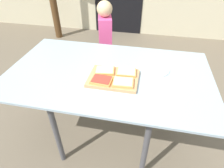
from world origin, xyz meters
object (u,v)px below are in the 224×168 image
(cutting_board, at_px, (113,78))
(pizza_slice_near_right, at_px, (123,82))
(dining_table, at_px, (109,80))
(child_left, at_px, (105,41))
(plate_white_right, at_px, (155,69))
(pizza_slice_near_left, at_px, (102,80))
(pizza_slice_far_right, at_px, (126,72))
(pizza_slice_far_left, at_px, (105,70))

(cutting_board, xyz_separation_m, pizza_slice_near_right, (0.08, -0.06, 0.02))
(dining_table, relative_size, child_left, 1.46)
(pizza_slice_near_right, height_order, plate_white_right, pizza_slice_near_right)
(dining_table, distance_m, pizza_slice_near_right, 0.22)
(cutting_board, bearing_deg, pizza_slice_near_left, -135.98)
(pizza_slice_near_left, distance_m, child_left, 0.99)
(pizza_slice_near_right, bearing_deg, pizza_slice_far_right, 88.03)
(dining_table, distance_m, pizza_slice_far_right, 0.17)
(pizza_slice_near_right, distance_m, plate_white_right, 0.32)
(dining_table, height_order, pizza_slice_near_left, pizza_slice_near_left)
(pizza_slice_far_left, height_order, pizza_slice_near_left, same)
(cutting_board, relative_size, pizza_slice_far_left, 2.28)
(cutting_board, height_order, pizza_slice_near_right, pizza_slice_near_right)
(dining_table, relative_size, cutting_board, 4.37)
(cutting_board, xyz_separation_m, pizza_slice_far_right, (0.08, 0.06, 0.02))
(pizza_slice_far_left, xyz_separation_m, child_left, (-0.20, 0.84, -0.17))
(pizza_slice_near_left, bearing_deg, child_left, 101.96)
(pizza_slice_far_right, relative_size, plate_white_right, 0.67)
(dining_table, height_order, pizza_slice_far_left, pizza_slice_far_left)
(pizza_slice_far_left, bearing_deg, pizza_slice_far_right, 3.54)
(cutting_board, distance_m, plate_white_right, 0.34)
(pizza_slice_near_right, xyz_separation_m, pizza_slice_near_left, (-0.15, -0.01, 0.00))
(pizza_slice_far_left, height_order, pizza_slice_far_right, same)
(cutting_board, bearing_deg, child_left, 106.94)
(dining_table, xyz_separation_m, child_left, (-0.22, 0.80, -0.07))
(pizza_slice_far_left, xyz_separation_m, pizza_slice_near_left, (0.01, -0.12, 0.00))
(dining_table, distance_m, pizza_slice_far_left, 0.11)
(dining_table, height_order, cutting_board, cutting_board)
(pizza_slice_near_left, bearing_deg, pizza_slice_far_left, 92.99)
(pizza_slice_near_right, relative_size, pizza_slice_near_left, 1.00)
(pizza_slice_far_left, relative_size, pizza_slice_near_right, 1.05)
(cutting_board, xyz_separation_m, pizza_slice_near_left, (-0.07, -0.07, 0.02))
(pizza_slice_far_left, distance_m, pizza_slice_far_right, 0.16)
(child_left, bearing_deg, cutting_board, -73.06)
(pizza_slice_far_left, xyz_separation_m, plate_white_right, (0.36, 0.13, -0.03))
(plate_white_right, xyz_separation_m, child_left, (-0.55, 0.70, -0.15))
(dining_table, bearing_deg, cutting_board, -57.00)
(pizza_slice_near_left, height_order, plate_white_right, pizza_slice_near_left)
(pizza_slice_near_right, bearing_deg, child_left, 110.13)
(cutting_board, bearing_deg, dining_table, 123.00)
(dining_table, height_order, child_left, child_left)
(cutting_board, height_order, pizza_slice_far_left, pizza_slice_far_left)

